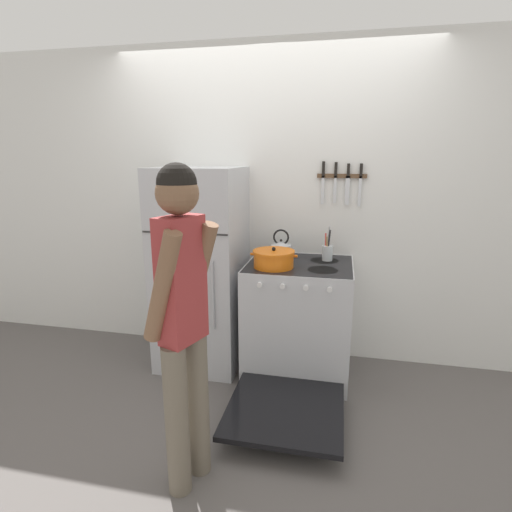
# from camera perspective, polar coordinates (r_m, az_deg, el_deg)

# --- Properties ---
(ground_plane) EXTENTS (14.00, 14.00, 0.00)m
(ground_plane) POSITION_cam_1_polar(r_m,az_deg,el_deg) (3.69, 1.70, -12.95)
(ground_plane) COLOR #5B5654
(wall_back) EXTENTS (10.00, 0.06, 2.55)m
(wall_back) POSITION_cam_1_polar(r_m,az_deg,el_deg) (3.34, 1.95, 7.16)
(wall_back) COLOR silver
(wall_back) RESTS_ON ground_plane
(refrigerator) EXTENTS (0.65, 0.66, 1.60)m
(refrigerator) POSITION_cam_1_polar(r_m,az_deg,el_deg) (3.23, -7.83, -1.85)
(refrigerator) COLOR #B7BABF
(refrigerator) RESTS_ON ground_plane
(stove_range) EXTENTS (0.79, 1.39, 0.89)m
(stove_range) POSITION_cam_1_polar(r_m,az_deg,el_deg) (3.13, 5.98, -9.23)
(stove_range) COLOR silver
(stove_range) RESTS_ON ground_plane
(dutch_oven_pot) EXTENTS (0.34, 0.30, 0.15)m
(dutch_oven_pot) POSITION_cam_1_polar(r_m,az_deg,el_deg) (2.89, 2.54, -0.39)
(dutch_oven_pot) COLOR orange
(dutch_oven_pot) RESTS_ON stove_range
(tea_kettle) EXTENTS (0.20, 0.16, 0.23)m
(tea_kettle) POSITION_cam_1_polar(r_m,az_deg,el_deg) (3.15, 3.61, 0.97)
(tea_kettle) COLOR silver
(tea_kettle) RESTS_ON stove_range
(utensil_jar) EXTENTS (0.08, 0.08, 0.27)m
(utensil_jar) POSITION_cam_1_polar(r_m,az_deg,el_deg) (3.12, 10.16, 0.60)
(utensil_jar) COLOR silver
(utensil_jar) RESTS_ON stove_range
(person) EXTENTS (0.34, 0.39, 1.65)m
(person) POSITION_cam_1_polar(r_m,az_deg,el_deg) (1.96, -10.39, -8.21)
(person) COLOR #6B6051
(person) RESTS_ON ground_plane
(wall_knife_strip) EXTENTS (0.38, 0.03, 0.34)m
(wall_knife_strip) POSITION_cam_1_polar(r_m,az_deg,el_deg) (3.22, 12.14, 11.06)
(wall_knife_strip) COLOR brown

